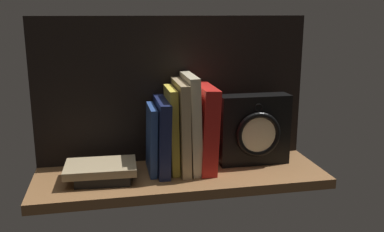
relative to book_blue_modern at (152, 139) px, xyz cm
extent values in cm
cube|color=brown|center=(7.18, -2.87, -10.00)|extent=(74.92, 24.60, 2.50)
cube|color=black|center=(7.18, 8.83, 11.18)|extent=(74.92, 1.20, 39.85)
cube|color=#2D4C8E|center=(0.00, 0.00, 0.00)|extent=(2.28, 12.24, 17.54)
cube|color=#192147|center=(2.59, 0.00, 0.77)|extent=(3.47, 16.35, 19.11)
cube|color=gold|center=(5.31, 0.00, 2.28)|extent=(2.37, 12.14, 22.07)
cube|color=tan|center=(7.75, 0.00, 3.06)|extent=(2.64, 16.37, 23.64)
cube|color=beige|center=(10.48, 0.00, 3.86)|extent=(3.38, 15.13, 25.28)
cube|color=red|center=(14.06, 0.00, 2.35)|extent=(4.89, 16.46, 22.34)
cube|color=black|center=(28.15, 0.77, 0.83)|extent=(19.15, 5.86, 19.15)
torus|color=black|center=(28.15, -2.56, 0.36)|extent=(12.30, 1.51, 12.30)
cylinder|color=beige|center=(28.15, -2.56, 0.36)|extent=(9.93, 0.60, 9.93)
cube|color=black|center=(27.40, -3.06, -0.60)|extent=(1.72, 0.30, 2.10)
cube|color=black|center=(29.57, -3.06, 1.69)|extent=(3.05, 0.30, 2.87)
torus|color=black|center=(28.15, -2.16, 7.51)|extent=(2.44, 0.44, 2.44)
cube|color=black|center=(-12.38, -2.96, -7.55)|extent=(14.18, 13.64, 2.39)
cube|color=#9E8966|center=(-13.19, -3.89, -5.39)|extent=(17.74, 12.15, 1.93)
camera|label=1|loc=(-10.91, -105.76, 32.20)|focal=39.88mm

